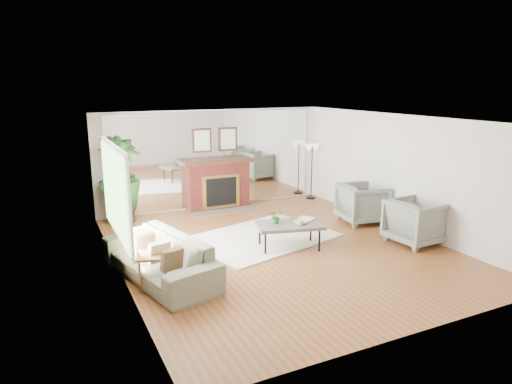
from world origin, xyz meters
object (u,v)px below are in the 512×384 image
sofa (159,258)px  side_table (153,259)px  coffee_table (289,226)px  armchair_front (416,222)px  potted_ficus (120,177)px  armchair_back (363,203)px  fireplace (218,183)px  floor_lamp (312,152)px

sofa → side_table: size_ratio=4.03×
coffee_table → armchair_front: 2.57m
sofa → armchair_front: bearing=69.8°
potted_ficus → coffee_table: bearing=-50.7°
coffee_table → armchair_back: 2.52m
sofa → armchair_back: 5.12m
coffee_table → armchair_front: armchair_front is taller
fireplace → sofa: size_ratio=0.84×
sofa → potted_ficus: 3.54m
armchair_front → side_table: armchair_front is taller
coffee_table → side_table: side_table is taller
fireplace → floor_lamp: 2.78m
fireplace → potted_ficus: fireplace is taller
armchair_front → fireplace: bearing=28.2°
armchair_front → sofa: bearing=80.1°
fireplace → potted_ficus: bearing=-176.3°
coffee_table → side_table: bearing=-168.2°
side_table → armchair_back: bearing=14.7°
armchair_back → armchair_front: size_ratio=1.00×
armchair_back → side_table: armchair_back is taller
armchair_front → coffee_table: bearing=67.5°
armchair_front → side_table: 5.22m
fireplace → armchair_front: 4.92m
potted_ficus → floor_lamp: (5.15, -0.00, 0.24)m
fireplace → armchair_back: 3.63m
side_table → floor_lamp: size_ratio=0.40×
armchair_back → potted_ficus: size_ratio=0.50×
armchair_front → potted_ficus: 6.48m
side_table → potted_ficus: bearing=87.5°
side_table → floor_lamp: floor_lamp is taller
fireplace → side_table: fireplace is taller
sofa → armchair_front: size_ratio=2.48×
coffee_table → floor_lamp: floor_lamp is taller
potted_ficus → side_table: bearing=-92.5°
armchair_back → potted_ficus: bearing=73.3°
fireplace → armchair_back: fireplace is taller
sofa → floor_lamp: (5.15, 3.47, 0.94)m
floor_lamp → side_table: bearing=-144.7°
armchair_front → floor_lamp: (0.10, 4.02, 0.85)m
coffee_table → floor_lamp: 4.16m
armchair_front → potted_ficus: bearing=47.8°
coffee_table → fireplace: bearing=92.8°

